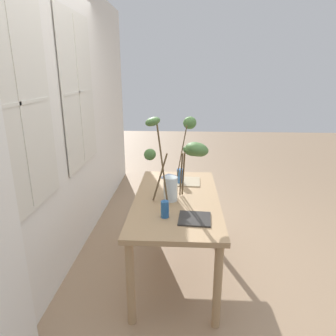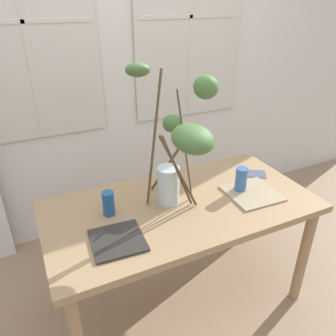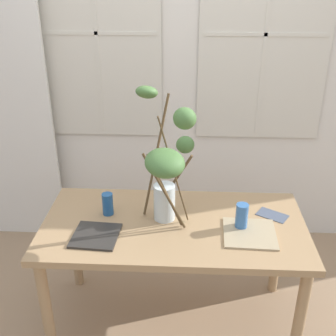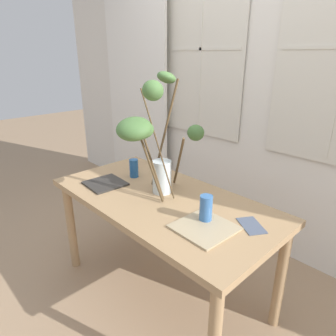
{
  "view_description": "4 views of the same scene",
  "coord_description": "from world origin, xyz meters",
  "px_view_note": "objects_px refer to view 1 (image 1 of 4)",
  "views": [
    {
      "loc": [
        -2.48,
        -0.06,
        1.77
      ],
      "look_at": [
        -0.06,
        0.07,
        1.01
      ],
      "focal_mm": 32.81,
      "sensor_mm": 36.0,
      "label": 1
    },
    {
      "loc": [
        -0.71,
        -1.31,
        1.73
      ],
      "look_at": [
        -0.04,
        0.09,
        0.91
      ],
      "focal_mm": 35.32,
      "sensor_mm": 36.0,
      "label": 2
    },
    {
      "loc": [
        0.07,
        -1.96,
        2.04
      ],
      "look_at": [
        -0.03,
        -0.0,
        1.06
      ],
      "focal_mm": 45.24,
      "sensor_mm": 36.0,
      "label": 3
    },
    {
      "loc": [
        1.22,
        -1.11,
        1.55
      ],
      "look_at": [
        0.0,
        0.05,
        0.9
      ],
      "focal_mm": 32.05,
      "sensor_mm": 36.0,
      "label": 4
    }
  ],
  "objects_px": {
    "dining_table": "(177,207)",
    "vase_with_branches": "(181,158)",
    "drinking_glass_blue_right": "(180,176)",
    "plate_square_right": "(186,181)",
    "drinking_glass_blue_left": "(165,209)",
    "plate_square_left": "(195,219)"
  },
  "relations": [
    {
      "from": "drinking_glass_blue_left",
      "to": "plate_square_right",
      "type": "xyz_separation_m",
      "value": [
        0.78,
        -0.16,
        -0.06
      ]
    },
    {
      "from": "dining_table",
      "to": "drinking_glass_blue_left",
      "type": "xyz_separation_m",
      "value": [
        -0.38,
        0.08,
        0.15
      ]
    },
    {
      "from": "vase_with_branches",
      "to": "drinking_glass_blue_right",
      "type": "height_order",
      "value": "vase_with_branches"
    },
    {
      "from": "dining_table",
      "to": "vase_with_branches",
      "type": "distance_m",
      "value": 0.46
    },
    {
      "from": "drinking_glass_blue_right",
      "to": "plate_square_right",
      "type": "height_order",
      "value": "drinking_glass_blue_right"
    },
    {
      "from": "dining_table",
      "to": "vase_with_branches",
      "type": "bearing_deg",
      "value": -137.77
    },
    {
      "from": "vase_with_branches",
      "to": "plate_square_right",
      "type": "distance_m",
      "value": 0.58
    },
    {
      "from": "dining_table",
      "to": "plate_square_left",
      "type": "relative_size",
      "value": 6.15
    },
    {
      "from": "vase_with_branches",
      "to": "plate_square_left",
      "type": "relative_size",
      "value": 3.15
    },
    {
      "from": "vase_with_branches",
      "to": "drinking_glass_blue_right",
      "type": "relative_size",
      "value": 5.1
    },
    {
      "from": "drinking_glass_blue_right",
      "to": "dining_table",
      "type": "bearing_deg",
      "value": 175.97
    },
    {
      "from": "vase_with_branches",
      "to": "drinking_glass_blue_left",
      "type": "distance_m",
      "value": 0.47
    },
    {
      "from": "drinking_glass_blue_right",
      "to": "plate_square_right",
      "type": "xyz_separation_m",
      "value": [
        0.04,
        -0.06,
        -0.07
      ]
    },
    {
      "from": "drinking_glass_blue_right",
      "to": "plate_square_left",
      "type": "bearing_deg",
      "value": -171.21
    },
    {
      "from": "vase_with_branches",
      "to": "plate_square_right",
      "type": "bearing_deg",
      "value": -6.5
    },
    {
      "from": "vase_with_branches",
      "to": "plate_square_left",
      "type": "bearing_deg",
      "value": -163.11
    },
    {
      "from": "drinking_glass_blue_left",
      "to": "plate_square_left",
      "type": "relative_size",
      "value": 0.55
    },
    {
      "from": "dining_table",
      "to": "drinking_glass_blue_left",
      "type": "distance_m",
      "value": 0.42
    },
    {
      "from": "dining_table",
      "to": "vase_with_branches",
      "type": "relative_size",
      "value": 1.95
    },
    {
      "from": "drinking_glass_blue_left",
      "to": "drinking_glass_blue_right",
      "type": "relative_size",
      "value": 0.89
    },
    {
      "from": "drinking_glass_blue_left",
      "to": "plate_square_left",
      "type": "xyz_separation_m",
      "value": [
        -0.03,
        -0.22,
        -0.06
      ]
    },
    {
      "from": "plate_square_right",
      "to": "drinking_glass_blue_right",
      "type": "bearing_deg",
      "value": 126.1
    }
  ]
}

